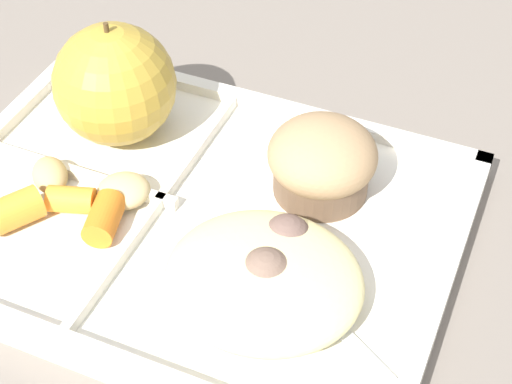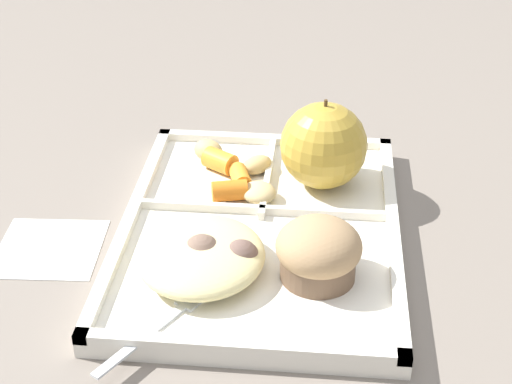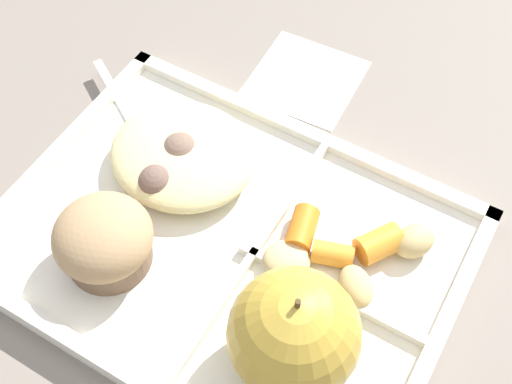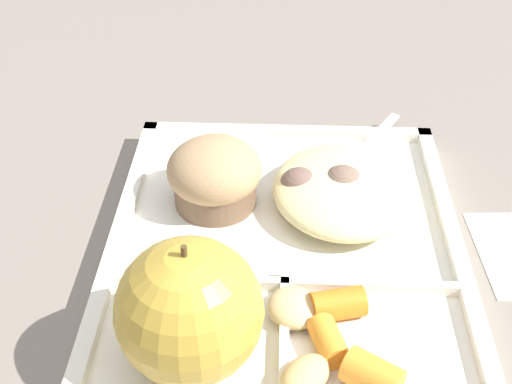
% 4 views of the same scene
% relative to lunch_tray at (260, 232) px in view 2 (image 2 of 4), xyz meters
% --- Properties ---
extents(ground, '(6.00, 6.00, 0.00)m').
position_rel_lunch_tray_xyz_m(ground, '(0.00, -0.00, -0.01)').
color(ground, slate).
extents(lunch_tray, '(0.35, 0.26, 0.02)m').
position_rel_lunch_tray_xyz_m(lunch_tray, '(0.00, 0.00, 0.00)').
color(lunch_tray, silver).
rests_on(lunch_tray, ground).
extents(green_apple, '(0.09, 0.09, 0.10)m').
position_rel_lunch_tray_xyz_m(green_apple, '(-0.09, 0.06, 0.05)').
color(green_apple, '#B79333').
rests_on(green_apple, lunch_tray).
extents(bran_muffin, '(0.07, 0.07, 0.06)m').
position_rel_lunch_tray_xyz_m(bran_muffin, '(0.07, 0.06, 0.03)').
color(bran_muffin, brown).
rests_on(bran_muffin, lunch_tray).
extents(carrot_slice_large, '(0.04, 0.04, 0.02)m').
position_rel_lunch_tray_xyz_m(carrot_slice_large, '(-0.10, -0.05, 0.02)').
color(carrot_slice_large, orange).
rests_on(carrot_slice_large, lunch_tray).
extents(carrot_slice_tilted, '(0.04, 0.03, 0.02)m').
position_rel_lunch_tray_xyz_m(carrot_slice_tilted, '(-0.08, -0.03, 0.01)').
color(carrot_slice_tilted, orange).
rests_on(carrot_slice_tilted, lunch_tray).
extents(carrot_slice_diagonal, '(0.03, 0.04, 0.02)m').
position_rel_lunch_tray_xyz_m(carrot_slice_diagonal, '(-0.05, -0.04, 0.02)').
color(carrot_slice_diagonal, orange).
rests_on(carrot_slice_diagonal, lunch_tray).
extents(potato_chunk_small, '(0.05, 0.05, 0.02)m').
position_rel_lunch_tray_xyz_m(potato_chunk_small, '(-0.05, -0.01, 0.01)').
color(potato_chunk_small, tan).
rests_on(potato_chunk_small, lunch_tray).
extents(potato_chunk_corner, '(0.04, 0.04, 0.02)m').
position_rel_lunch_tray_xyz_m(potato_chunk_corner, '(-0.13, -0.07, 0.02)').
color(potato_chunk_corner, tan).
rests_on(potato_chunk_corner, lunch_tray).
extents(potato_chunk_wedge, '(0.04, 0.04, 0.02)m').
position_rel_lunch_tray_xyz_m(potato_chunk_wedge, '(-0.10, -0.01, 0.01)').
color(potato_chunk_wedge, tan).
rests_on(potato_chunk_wedge, lunch_tray).
extents(egg_noodle_pile, '(0.12, 0.11, 0.03)m').
position_rel_lunch_tray_xyz_m(egg_noodle_pile, '(0.07, -0.05, 0.02)').
color(egg_noodle_pile, beige).
rests_on(egg_noodle_pile, lunch_tray).
extents(meatball_side, '(0.04, 0.04, 0.04)m').
position_rel_lunch_tray_xyz_m(meatball_side, '(0.07, -0.04, 0.02)').
color(meatball_side, '#755B4C').
rests_on(meatball_side, lunch_tray).
extents(meatball_center, '(0.03, 0.03, 0.03)m').
position_rel_lunch_tray_xyz_m(meatball_center, '(0.07, -0.01, 0.02)').
color(meatball_center, brown).
rests_on(meatball_center, lunch_tray).
extents(plastic_fork, '(0.14, 0.09, 0.00)m').
position_rel_lunch_tray_xyz_m(plastic_fork, '(0.14, -0.06, 0.01)').
color(plastic_fork, silver).
rests_on(plastic_fork, lunch_tray).
extents(paper_napkin, '(0.10, 0.10, 0.00)m').
position_rel_lunch_tray_xyz_m(paper_napkin, '(0.04, -0.20, -0.01)').
color(paper_napkin, white).
rests_on(paper_napkin, ground).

